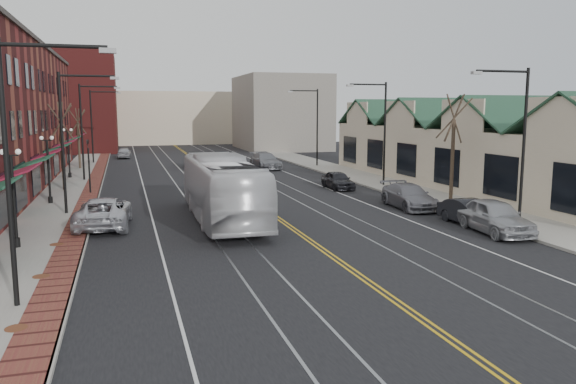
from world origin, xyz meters
TOP-DOWN VIEW (x-y plane):
  - ground at (0.00, 0.00)m, footprint 160.00×160.00m
  - sidewalk_left at (-12.00, 20.00)m, footprint 4.00×120.00m
  - sidewalk_right at (12.00, 20.00)m, footprint 4.00×120.00m
  - building_right at (18.00, 20.00)m, footprint 8.00×36.00m
  - backdrop_left at (-16.00, 70.00)m, footprint 14.00×18.00m
  - backdrop_mid at (0.00, 85.00)m, footprint 22.00×14.00m
  - backdrop_right at (15.00, 65.00)m, footprint 12.00×16.00m
  - streetlight_l_0 at (-11.05, 0.00)m, footprint 3.33×0.25m
  - streetlight_l_1 at (-11.05, 16.00)m, footprint 3.33×0.25m
  - streetlight_l_2 at (-11.05, 32.00)m, footprint 3.33×0.25m
  - streetlight_l_3 at (-11.05, 48.00)m, footprint 3.33×0.25m
  - streetlight_r_0 at (11.05, 6.00)m, footprint 3.33×0.25m
  - streetlight_r_1 at (11.05, 22.00)m, footprint 3.33×0.25m
  - streetlight_r_2 at (11.05, 38.00)m, footprint 3.33×0.25m
  - lamppost_l_1 at (-12.80, 8.00)m, footprint 0.84×0.28m
  - lamppost_l_2 at (-12.80, 20.00)m, footprint 0.84×0.28m
  - lamppost_l_3 at (-12.80, 34.00)m, footprint 0.84×0.28m
  - tree_left_near at (-12.50, 26.00)m, footprint 1.78×1.37m
  - tree_left_far at (-12.50, 42.00)m, footprint 1.66×1.28m
  - tree_right_mid at (12.50, 14.00)m, footprint 1.90×1.46m
  - manhole_near at (-11.20, -2.00)m, footprint 0.60×0.60m
  - manhole_mid at (-11.20, 3.00)m, footprint 0.60×0.60m
  - manhole_far at (-11.20, 8.00)m, footprint 0.60×0.60m
  - traffic_signal at (-10.60, 24.00)m, footprint 0.18×0.15m
  - transit_bus at (-3.07, 11.95)m, footprint 3.11×12.73m
  - parked_suv at (-9.30, 11.96)m, footprint 2.99×5.84m
  - parked_car_a at (9.30, 5.08)m, footprint 2.48×5.16m
  - parked_car_b at (9.30, 7.15)m, footprint 1.62×4.15m
  - parked_car_c at (8.66, 12.62)m, footprint 2.34×5.24m
  - parked_car_d at (7.50, 21.68)m, footprint 1.67×4.06m
  - distant_car_left at (-1.00, 40.92)m, footprint 2.26×4.86m
  - distant_car_right at (5.74, 37.50)m, footprint 2.53×5.71m
  - distant_car_far at (-8.16, 54.36)m, footprint 1.85×4.15m

SIDE VIEW (x-z plane):
  - ground at x=0.00m, z-range 0.00..0.00m
  - sidewalk_left at x=-12.00m, z-range 0.00..0.15m
  - sidewalk_right at x=12.00m, z-range 0.00..0.15m
  - manhole_near at x=-11.20m, z-range 0.15..0.17m
  - manhole_mid at x=-11.20m, z-range 0.15..0.17m
  - manhole_far at x=-11.20m, z-range 0.15..0.17m
  - parked_car_b at x=9.30m, z-range 0.00..1.35m
  - parked_car_d at x=7.50m, z-range 0.00..1.38m
  - distant_car_far at x=-8.16m, z-range 0.00..1.39m
  - parked_car_c at x=8.66m, z-range 0.00..1.49m
  - distant_car_left at x=-1.00m, z-range 0.00..1.54m
  - parked_suv at x=-9.30m, z-range 0.00..1.58m
  - distant_car_right at x=5.74m, z-range 0.00..1.63m
  - parked_car_a at x=9.30m, z-range 0.00..1.70m
  - transit_bus at x=-3.07m, z-range 0.00..3.54m
  - lamppost_l_1 at x=-12.80m, z-range 0.07..4.34m
  - lamppost_l_2 at x=-12.80m, z-range 0.07..4.34m
  - lamppost_l_3 at x=-12.80m, z-range 0.07..4.34m
  - building_right at x=18.00m, z-range 0.00..4.60m
  - traffic_signal at x=-10.60m, z-range 0.45..4.25m
  - tree_left_far at x=-12.50m, z-range 0.26..6.29m
  - tree_left_near at x=-12.50m, z-range 0.27..6.75m
  - tree_right_mid at x=12.50m, z-range 0.28..7.22m
  - backdrop_mid at x=0.00m, z-range 0.00..9.00m
  - streetlight_l_0 at x=-11.05m, z-range 1.03..9.03m
  - streetlight_l_1 at x=-11.05m, z-range 1.03..9.03m
  - streetlight_l_2 at x=-11.05m, z-range 1.03..9.03m
  - streetlight_l_3 at x=-11.05m, z-range 1.03..9.03m
  - streetlight_r_0 at x=11.05m, z-range 1.03..9.03m
  - streetlight_r_1 at x=11.05m, z-range 1.03..9.03m
  - streetlight_r_2 at x=11.05m, z-range 1.03..9.03m
  - backdrop_right at x=15.00m, z-range 0.00..11.00m
  - backdrop_left at x=-16.00m, z-range 0.00..14.00m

